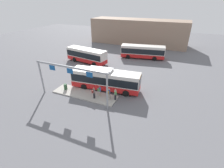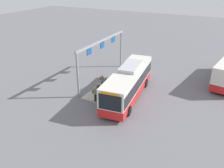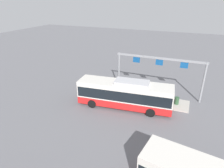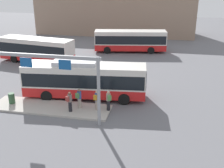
{
  "view_description": "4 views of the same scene",
  "coord_description": "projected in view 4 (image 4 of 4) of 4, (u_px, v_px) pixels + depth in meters",
  "views": [
    {
      "loc": [
        10.03,
        -20.65,
        12.86
      ],
      "look_at": [
        1.62,
        -1.16,
        1.8
      ],
      "focal_mm": 26.1,
      "sensor_mm": 36.0,
      "label": 1
    },
    {
      "loc": [
        21.76,
        9.1,
        12.36
      ],
      "look_at": [
        1.0,
        -1.43,
        1.64
      ],
      "focal_mm": 38.83,
      "sensor_mm": 36.0,
      "label": 2
    },
    {
      "loc": [
        -6.34,
        18.98,
        11.88
      ],
      "look_at": [
        2.35,
        -1.87,
        1.81
      ],
      "focal_mm": 31.04,
      "sensor_mm": 36.0,
      "label": 3
    },
    {
      "loc": [
        7.12,
        -22.45,
        10.18
      ],
      "look_at": [
        2.69,
        -0.97,
        1.86
      ],
      "focal_mm": 44.81,
      "sensor_mm": 36.0,
      "label": 4
    }
  ],
  "objects": [
    {
      "name": "bus_main",
      "position": [
        85.0,
        79.0,
        24.88
      ],
      "size": [
        11.03,
        3.66,
        3.46
      ],
      "rotation": [
        0.0,
        0.0,
        0.11
      ],
      "color": "red",
      "rests_on": "ground"
    },
    {
      "name": "person_waiting_far",
      "position": [
        70.0,
        101.0,
        22.13
      ],
      "size": [
        0.51,
        0.6,
        1.67
      ],
      "rotation": [
        0.0,
        0.0,
        1.12
      ],
      "color": "black",
      "rests_on": "platform_curb"
    },
    {
      "name": "trash_bin",
      "position": [
        12.0,
        98.0,
        23.78
      ],
      "size": [
        0.52,
        0.52,
        0.9
      ],
      "primitive_type": "cylinder",
      "color": "#2D5133",
      "rests_on": "platform_curb"
    },
    {
      "name": "ground_plane",
      "position": [
        85.0,
        97.0,
        25.52
      ],
      "size": [
        120.0,
        120.0,
        0.0
      ],
      "primitive_type": "plane",
      "color": "slate"
    },
    {
      "name": "person_waiting_mid",
      "position": [
        79.0,
        98.0,
        22.73
      ],
      "size": [
        0.45,
        0.59,
        1.67
      ],
      "rotation": [
        0.0,
        0.0,
        1.27
      ],
      "color": "gray",
      "rests_on": "platform_curb"
    },
    {
      "name": "platform_curb",
      "position": [
        51.0,
        108.0,
        23.3
      ],
      "size": [
        10.0,
        2.8,
        0.16
      ],
      "primitive_type": "cube",
      "color": "#B2ADA3",
      "rests_on": "ground"
    },
    {
      "name": "bus_background_left",
      "position": [
        130.0,
        40.0,
        40.72
      ],
      "size": [
        10.55,
        4.25,
        3.1
      ],
      "rotation": [
        0.0,
        0.0,
        3.32
      ],
      "color": "red",
      "rests_on": "ground"
    },
    {
      "name": "station_building",
      "position": [
        115.0,
        14.0,
        53.72
      ],
      "size": [
        29.72,
        8.0,
        7.5
      ],
      "primitive_type": "cube",
      "color": "gray",
      "rests_on": "ground"
    },
    {
      "name": "person_waiting_near",
      "position": [
        97.0,
        100.0,
        22.39
      ],
      "size": [
        0.41,
        0.57,
        1.67
      ],
      "rotation": [
        0.0,
        0.0,
        1.36
      ],
      "color": "gray",
      "rests_on": "platform_curb"
    },
    {
      "name": "person_boarding",
      "position": [
        109.0,
        100.0,
        22.33
      ],
      "size": [
        0.54,
        0.61,
        1.67
      ],
      "rotation": [
        0.0,
        0.0,
        2.13
      ],
      "color": "black",
      "rests_on": "platform_curb"
    },
    {
      "name": "bus_background_right",
      "position": [
        36.0,
        49.0,
        35.58
      ],
      "size": [
        10.04,
        4.03,
        3.1
      ],
      "rotation": [
        0.0,
        0.0,
        -0.16
      ],
      "color": "red",
      "rests_on": "ground"
    },
    {
      "name": "platform_sign_gantry",
      "position": [
        27.0,
        71.0,
        20.38
      ],
      "size": [
        11.16,
        0.24,
        5.2
      ],
      "color": "gray",
      "rests_on": "ground"
    }
  ]
}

